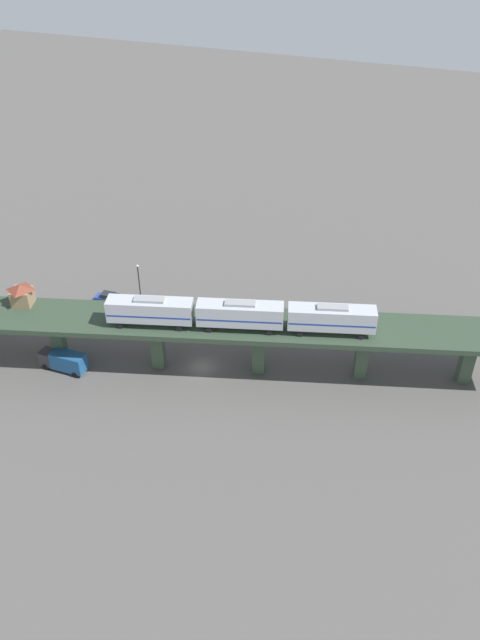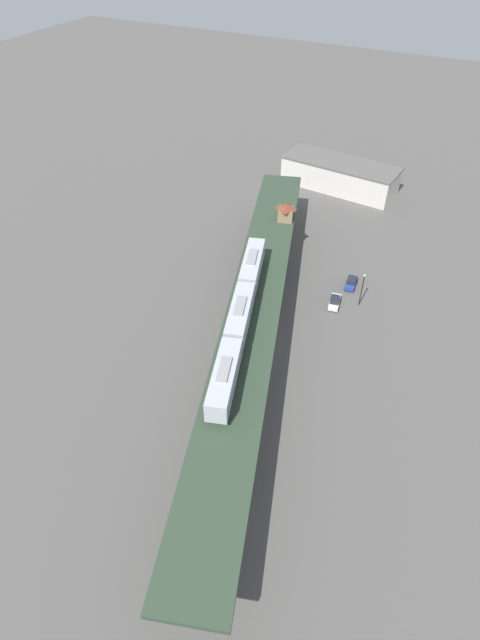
{
  "view_description": "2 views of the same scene",
  "coord_description": "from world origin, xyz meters",
  "views": [
    {
      "loc": [
        -65.19,
        -32.47,
        60.15
      ],
      "look_at": [
        0.44,
        -6.01,
        10.08
      ],
      "focal_mm": 35.0,
      "sensor_mm": 36.0,
      "label": 1
    },
    {
      "loc": [
        25.33,
        -55.34,
        59.19
      ],
      "look_at": [
        0.44,
        -6.01,
        10.08
      ],
      "focal_mm": 28.0,
      "sensor_mm": 36.0,
      "label": 2
    }
  ],
  "objects": [
    {
      "name": "signal_hut",
      "position": [
        -5.78,
        26.15,
        10.38
      ],
      "size": [
        4.04,
        4.04,
        3.4
      ],
      "color": "#8C7251",
      "rests_on": "elevated_viaduct"
    },
    {
      "name": "street_lamp",
      "position": [
        13.05,
        17.83,
        4.11
      ],
      "size": [
        0.44,
        0.44,
        6.94
      ],
      "color": "black",
      "rests_on": "ground"
    },
    {
      "name": "delivery_truck",
      "position": [
        -8.11,
        18.85,
        1.76
      ],
      "size": [
        2.55,
        7.26,
        3.2
      ],
      "color": "#333338",
      "rests_on": "ground"
    },
    {
      "name": "subway_train",
      "position": [
        0.44,
        -6.01,
        11.12
      ],
      "size": [
        13.92,
        36.3,
        4.45
      ],
      "color": "#ADB2BA",
      "rests_on": "elevated_viaduct"
    },
    {
      "name": "street_car_blue",
      "position": [
        10.02,
        22.6,
        0.94
      ],
      "size": [
        2.26,
        4.55,
        1.89
      ],
      "color": "#233D93",
      "rests_on": "ground"
    },
    {
      "name": "street_car_white",
      "position": [
        9.04,
        15.57,
        0.94
      ],
      "size": [
        2.51,
        4.64,
        1.89
      ],
      "color": "silver",
      "rests_on": "ground"
    },
    {
      "name": "elevated_viaduct",
      "position": [
        0.06,
        -0.19,
        7.34
      ],
      "size": [
        35.84,
        90.23,
        8.58
      ],
      "color": "#2C3D2C",
      "rests_on": "ground"
    },
    {
      "name": "ground_plane",
      "position": [
        0.0,
        0.0,
        0.0
      ],
      "size": [
        400.0,
        400.0,
        0.0
      ],
      "primitive_type": "plane",
      "color": "#514F4C"
    }
  ]
}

